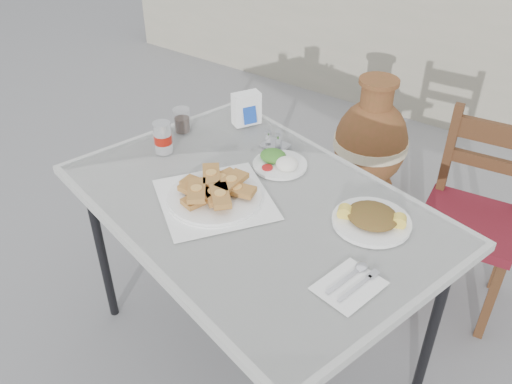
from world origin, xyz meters
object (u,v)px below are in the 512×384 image
Objects in this scene: salad_rice_plate at (279,161)px; salad_chopped_plate at (372,218)px; soda_can at (163,137)px; chair at (472,215)px; condiment_caddy at (275,142)px; cafe_table at (253,213)px; napkin_holder at (246,109)px; cola_glass at (182,122)px; pide_plate at (215,191)px; terracotta_urn at (371,144)px.

salad_chopped_plate is (0.43, -0.11, 0.00)m from salad_rice_plate.
soda_can is 1.33m from chair.
condiment_caddy is (-0.09, 0.10, 0.00)m from salad_rice_plate.
soda_can is (-0.46, 0.05, 0.12)m from cafe_table.
napkin_holder is at bearing 146.76° from salad_rice_plate.
napkin_holder is at bearing 50.11° from cola_glass.
napkin_holder reaches higher than pide_plate.
napkin_holder reaches higher than cola_glass.
terracotta_urn is (0.20, 0.88, -0.52)m from napkin_holder.
cola_glass reaches higher than salad_chopped_plate.
pide_plate is 0.70× the size of terracotta_urn.
soda_can is 0.39m from napkin_holder.
chair is at bearing 36.97° from soda_can.
soda_can is at bearing 173.39° from cafe_table.
condiment_caddy is at bearing 17.08° from cola_glass.
pide_plate is 0.55m from napkin_holder.
cafe_table is 11.87× the size of soda_can.
cafe_table is at bearing -22.22° from napkin_holder.
pide_plate is at bearing -88.32° from terracotta_urn.
chair is (1.01, 0.76, -0.39)m from soda_can.
terracotta_urn is (0.32, 1.25, -0.51)m from soda_can.
pide_plate reaches higher than terracotta_urn.
chair reaches higher than pide_plate.
soda_can reaches higher than chair.
pide_plate is (-0.10, -0.07, 0.09)m from cafe_table.
salad_chopped_plate is (0.38, 0.12, 0.08)m from cafe_table.
condiment_caddy is at bearing 94.37° from pide_plate.
soda_can is 0.90× the size of napkin_holder.
salad_rice_plate is 0.45m from soda_can.
napkin_holder is at bearing 157.12° from salad_chopped_plate.
pide_plate is 0.38m from soda_can.
terracotta_urn is at bearing 96.33° from cafe_table.
soda_can is 1.25× the size of condiment_caddy.
cola_glass reaches higher than salad_rice_plate.
terracotta_urn is (-0.70, 0.49, -0.12)m from chair.
napkin_holder is (-0.24, 0.50, 0.04)m from pide_plate.
salad_chopped_plate is 0.56m from condiment_caddy.
cafe_table is at bearing -78.49° from salad_rice_plate.
soda_can is at bearing -139.38° from condiment_caddy.
salad_rice_plate is 0.44m from salad_chopped_plate.
salad_chopped_plate reaches higher than cafe_table.
salad_rice_plate is 0.36m from napkin_holder.
cafe_table is 1.67× the size of chair.
salad_chopped_plate is at bearing 4.37° from soda_can.
napkin_holder reaches higher than soda_can.
salad_chopped_plate is 2.57× the size of cola_glass.
pide_plate is at bearing -100.80° from salad_rice_plate.
cafe_table is 1.02m from chair.
salad_chopped_plate reaches higher than terracotta_urn.
pide_plate is 0.52m from salad_chopped_plate.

